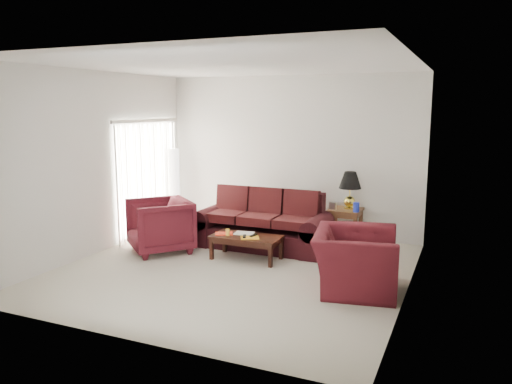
% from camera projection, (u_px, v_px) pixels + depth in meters
% --- Properties ---
extents(floor, '(5.00, 5.00, 0.00)m').
position_uv_depth(floor, '(234.00, 270.00, 7.49)').
color(floor, '#BEB7A2').
rests_on(floor, ground).
extents(blinds, '(0.10, 2.00, 2.16)m').
position_uv_depth(blinds, '(148.00, 178.00, 9.43)').
color(blinds, silver).
rests_on(blinds, ground).
extents(sofa, '(2.34, 1.03, 0.96)m').
position_uv_depth(sofa, '(262.00, 220.00, 8.60)').
color(sofa, black).
rests_on(sofa, ground).
extents(throw_pillow, '(0.44, 0.30, 0.42)m').
position_uv_depth(throw_pillow, '(235.00, 197.00, 9.43)').
color(throw_pillow, black).
rests_on(throw_pillow, sofa).
extents(end_table, '(0.62, 0.62, 0.62)m').
position_uv_depth(end_table, '(345.00, 226.00, 8.93)').
color(end_table, brown).
rests_on(end_table, ground).
extents(table_lamp, '(0.51, 0.51, 0.66)m').
position_uv_depth(table_lamp, '(350.00, 190.00, 8.85)').
color(table_lamp, gold).
rests_on(table_lamp, end_table).
extents(clock, '(0.14, 0.07, 0.13)m').
position_uv_depth(clock, '(333.00, 206.00, 8.82)').
color(clock, white).
rests_on(clock, end_table).
extents(blue_canister, '(0.12, 0.12, 0.17)m').
position_uv_depth(blue_canister, '(356.00, 207.00, 8.60)').
color(blue_canister, '#1B2AB3').
rests_on(blue_canister, end_table).
extents(picture_frame, '(0.15, 0.18, 0.06)m').
position_uv_depth(picture_frame, '(340.00, 202.00, 9.10)').
color(picture_frame, white).
rests_on(picture_frame, end_table).
extents(floor_lamp, '(0.28, 0.28, 1.60)m').
position_uv_depth(floor_lamp, '(174.00, 187.00, 10.11)').
color(floor_lamp, silver).
rests_on(floor_lamp, ground).
extents(armchair_left, '(1.37, 1.37, 0.90)m').
position_uv_depth(armchair_left, '(160.00, 226.00, 8.36)').
color(armchair_left, '#471019').
rests_on(armchair_left, ground).
extents(armchair_right, '(1.26, 1.39, 0.79)m').
position_uv_depth(armchair_right, '(355.00, 260.00, 6.63)').
color(armchair_right, '#461017').
rests_on(armchair_right, ground).
extents(coffee_table, '(1.15, 0.65, 0.39)m').
position_uv_depth(coffee_table, '(246.00, 248.00, 7.97)').
color(coffee_table, black).
rests_on(coffee_table, ground).
extents(magazine_red, '(0.35, 0.32, 0.02)m').
position_uv_depth(magazine_red, '(224.00, 234.00, 8.04)').
color(magazine_red, red).
rests_on(magazine_red, coffee_table).
extents(magazine_white, '(0.33, 0.27, 0.02)m').
position_uv_depth(magazine_white, '(244.00, 233.00, 8.06)').
color(magazine_white, white).
rests_on(magazine_white, coffee_table).
extents(magazine_orange, '(0.35, 0.32, 0.02)m').
position_uv_depth(magazine_orange, '(250.00, 238.00, 7.79)').
color(magazine_orange, '#F0A31C').
rests_on(magazine_orange, coffee_table).
extents(remote_a, '(0.10, 0.16, 0.02)m').
position_uv_depth(remote_a, '(245.00, 236.00, 7.81)').
color(remote_a, black).
rests_on(remote_a, coffee_table).
extents(remote_b, '(0.07, 0.16, 0.02)m').
position_uv_depth(remote_b, '(253.00, 235.00, 7.86)').
color(remote_b, black).
rests_on(remote_b, coffee_table).
extents(yellow_glass, '(0.08, 0.08, 0.11)m').
position_uv_depth(yellow_glass, '(228.00, 232.00, 7.94)').
color(yellow_glass, yellow).
rests_on(yellow_glass, coffee_table).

